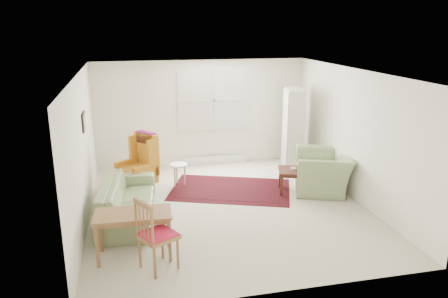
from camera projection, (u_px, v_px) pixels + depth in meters
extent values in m
cube|color=beige|center=(228.00, 207.00, 8.16)|extent=(5.00, 5.50, 0.01)
cube|color=white|center=(228.00, 72.00, 7.46)|extent=(5.00, 5.50, 0.01)
cube|color=white|center=(201.00, 113.00, 10.39)|extent=(5.00, 0.04, 2.50)
cube|color=white|center=(280.00, 202.00, 5.23)|extent=(5.00, 0.04, 2.50)
cube|color=white|center=(82.00, 152.00, 7.28)|extent=(0.04, 5.50, 2.50)
cube|color=white|center=(355.00, 135.00, 8.34)|extent=(0.04, 5.50, 2.50)
cube|color=white|center=(214.00, 100.00, 10.35)|extent=(1.72, 0.06, 1.42)
cube|color=white|center=(214.00, 100.00, 10.35)|extent=(1.60, 0.02, 1.30)
cube|color=silver|center=(215.00, 160.00, 10.70)|extent=(1.60, 0.12, 0.18)
cube|color=black|center=(84.00, 122.00, 7.64)|extent=(0.03, 0.42, 0.32)
cube|color=tan|center=(85.00, 122.00, 7.65)|extent=(0.01, 0.34, 0.24)
imported|color=gray|center=(127.00, 193.00, 7.65)|extent=(1.10, 2.30, 0.90)
imported|color=gray|center=(323.00, 168.00, 8.87)|extent=(1.43, 1.53, 0.96)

